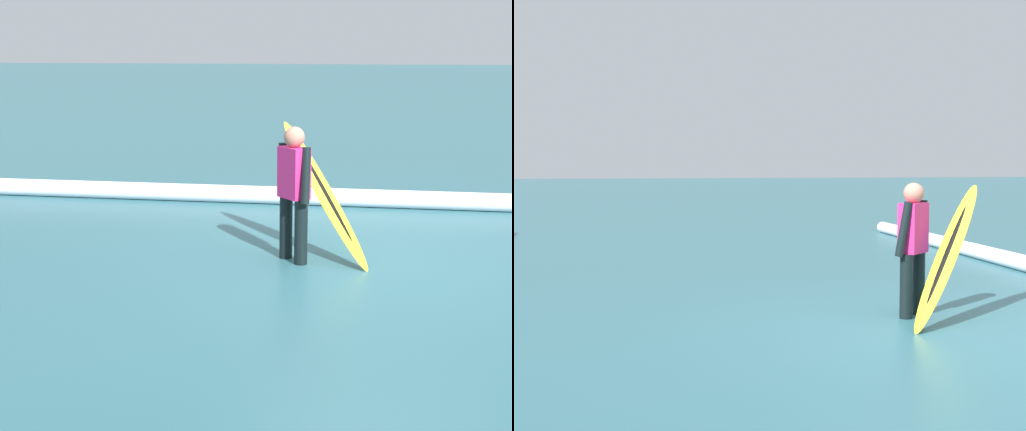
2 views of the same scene
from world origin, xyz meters
TOP-DOWN VIEW (x-y plane):
  - ground_plane at (0.00, 0.00)m, footprint 155.14×155.14m
  - surfer at (0.87, 0.18)m, footprint 0.37×0.47m
  - surfboard at (0.57, -0.08)m, footprint 1.19×1.26m

SIDE VIEW (x-z plane):
  - ground_plane at x=0.00m, z-range 0.00..0.00m
  - surfboard at x=0.57m, z-range -0.02..1.42m
  - surfer at x=0.87m, z-range 0.09..1.52m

